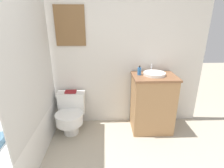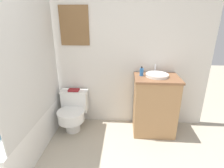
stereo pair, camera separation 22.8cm
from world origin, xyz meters
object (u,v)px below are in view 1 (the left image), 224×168
soap_bottle (139,71)px  toilet (71,113)px  sink (154,74)px  book_on_tank (71,92)px

soap_bottle → toilet: bearing=-176.7°
toilet → sink: sink is taller
sink → book_on_tank: sink is taller
toilet → soap_bottle: (1.01, 0.06, 0.63)m
toilet → book_on_tank: bearing=90.0°
sink → book_on_tank: size_ratio=2.14×
sink → toilet: bearing=-178.1°
sink → soap_bottle: (-0.21, 0.02, 0.04)m
toilet → soap_bottle: soap_bottle is taller
soap_bottle → book_on_tank: bearing=175.8°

